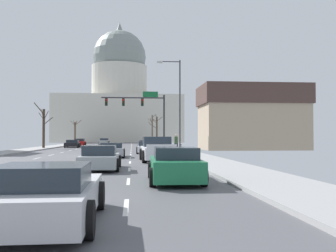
{
  "coord_description": "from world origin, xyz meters",
  "views": [
    {
      "loc": [
        3.64,
        -33.41,
        1.67
      ],
      "look_at": [
        9.59,
        31.38,
        3.36
      ],
      "focal_mm": 41.65,
      "sensor_mm": 36.0,
      "label": 1
    }
  ],
  "objects_px": {
    "sedan_near_01": "(147,148)",
    "sedan_near_05": "(175,166)",
    "pickup_truck_near_03": "(157,150)",
    "sedan_near_02": "(112,150)",
    "sedan_oncoming_02": "(104,141)",
    "sedan_near_04": "(100,158)",
    "sedan_oncoming_01": "(80,142)",
    "bicycle_parked": "(181,150)",
    "pedestrian_00": "(176,142)",
    "sedan_near_00": "(147,146)",
    "sedan_near_06": "(46,195)",
    "sedan_oncoming_00": "(73,144)",
    "street_lamp_right": "(177,98)",
    "signal_gantry": "(142,107)"
  },
  "relations": [
    {
      "from": "sedan_near_05",
      "to": "sedan_oncoming_01",
      "type": "distance_m",
      "value": 54.64
    },
    {
      "from": "sedan_oncoming_01",
      "to": "pedestrian_00",
      "type": "height_order",
      "value": "pedestrian_00"
    },
    {
      "from": "sedan_near_02",
      "to": "sedan_oncoming_02",
      "type": "height_order",
      "value": "sedan_oncoming_02"
    },
    {
      "from": "sedan_near_01",
      "to": "sedan_oncoming_02",
      "type": "distance_m",
      "value": 41.81
    },
    {
      "from": "sedan_near_00",
      "to": "sedan_near_05",
      "type": "distance_m",
      "value": 31.06
    },
    {
      "from": "sedan_near_01",
      "to": "signal_gantry",
      "type": "bearing_deg",
      "value": 91.21
    },
    {
      "from": "sedan_oncoming_00",
      "to": "street_lamp_right",
      "type": "bearing_deg",
      "value": -58.14
    },
    {
      "from": "sedan_oncoming_02",
      "to": "bicycle_parked",
      "type": "bearing_deg",
      "value": -78.07
    },
    {
      "from": "signal_gantry",
      "to": "sedan_near_04",
      "type": "bearing_deg",
      "value": -95.49
    },
    {
      "from": "sedan_near_01",
      "to": "sedan_oncoming_00",
      "type": "bearing_deg",
      "value": 116.69
    },
    {
      "from": "sedan_near_06",
      "to": "sedan_oncoming_02",
      "type": "xyz_separation_m",
      "value": [
        -4.01,
        71.5,
        0.05
      ]
    },
    {
      "from": "pickup_truck_near_03",
      "to": "bicycle_parked",
      "type": "height_order",
      "value": "pickup_truck_near_03"
    },
    {
      "from": "pickup_truck_near_03",
      "to": "sedan_near_06",
      "type": "bearing_deg",
      "value": -100.2
    },
    {
      "from": "street_lamp_right",
      "to": "sedan_oncoming_01",
      "type": "relative_size",
      "value": 1.99
    },
    {
      "from": "sedan_near_01",
      "to": "sedan_near_02",
      "type": "relative_size",
      "value": 1.01
    },
    {
      "from": "street_lamp_right",
      "to": "sedan_oncoming_00",
      "type": "height_order",
      "value": "street_lamp_right"
    },
    {
      "from": "sedan_near_01",
      "to": "sedan_near_04",
      "type": "distance_m",
      "value": 18.48
    },
    {
      "from": "sedan_near_05",
      "to": "sedan_near_06",
      "type": "distance_m",
      "value": 7.24
    },
    {
      "from": "sedan_oncoming_01",
      "to": "sedan_oncoming_02",
      "type": "xyz_separation_m",
      "value": [
        3.33,
        11.38,
        0.01
      ]
    },
    {
      "from": "sedan_near_02",
      "to": "sedan_oncoming_01",
      "type": "distance_m",
      "value": 37.05
    },
    {
      "from": "sedan_near_01",
      "to": "sedan_near_05",
      "type": "distance_m",
      "value": 23.79
    },
    {
      "from": "sedan_near_00",
      "to": "sedan_near_02",
      "type": "bearing_deg",
      "value": -103.5
    },
    {
      "from": "sedan_near_04",
      "to": "sedan_oncoming_02",
      "type": "height_order",
      "value": "sedan_oncoming_02"
    },
    {
      "from": "sedan_near_00",
      "to": "sedan_oncoming_00",
      "type": "bearing_deg",
      "value": 128.86
    },
    {
      "from": "pickup_truck_near_03",
      "to": "sedan_oncoming_00",
      "type": "distance_m",
      "value": 33.62
    },
    {
      "from": "signal_gantry",
      "to": "sedan_near_00",
      "type": "xyz_separation_m",
      "value": [
        0.47,
        -3.36,
        -4.71
      ]
    },
    {
      "from": "pickup_truck_near_03",
      "to": "bicycle_parked",
      "type": "bearing_deg",
      "value": 70.59
    },
    {
      "from": "sedan_oncoming_01",
      "to": "pedestrian_00",
      "type": "distance_m",
      "value": 34.68
    },
    {
      "from": "sedan_near_05",
      "to": "sedan_oncoming_00",
      "type": "height_order",
      "value": "sedan_near_05"
    },
    {
      "from": "signal_gantry",
      "to": "sedan_near_02",
      "type": "distance_m",
      "value": 17.99
    },
    {
      "from": "signal_gantry",
      "to": "pickup_truck_near_03",
      "type": "xyz_separation_m",
      "value": [
        0.5,
        -22.45,
        -4.55
      ]
    },
    {
      "from": "sedan_oncoming_01",
      "to": "bicycle_parked",
      "type": "relative_size",
      "value": 2.52
    },
    {
      "from": "sedan_near_01",
      "to": "pedestrian_00",
      "type": "distance_m",
      "value": 3.53
    },
    {
      "from": "sedan_near_05",
      "to": "sedan_oncoming_00",
      "type": "distance_m",
      "value": 45.13
    },
    {
      "from": "sedan_near_06",
      "to": "sedan_oncoming_02",
      "type": "distance_m",
      "value": 71.61
    },
    {
      "from": "bicycle_parked",
      "to": "sedan_near_06",
      "type": "bearing_deg",
      "value": -102.77
    },
    {
      "from": "sedan_near_00",
      "to": "sedan_near_01",
      "type": "xyz_separation_m",
      "value": [
        -0.25,
        -7.27,
        -0.02
      ]
    },
    {
      "from": "sedan_near_04",
      "to": "sedan_near_00",
      "type": "bearing_deg",
      "value": 82.74
    },
    {
      "from": "sedan_oncoming_00",
      "to": "signal_gantry",
      "type": "bearing_deg",
      "value": -43.86
    },
    {
      "from": "sedan_near_00",
      "to": "pickup_truck_near_03",
      "type": "xyz_separation_m",
      "value": [
        0.03,
        -19.08,
        0.16
      ]
    },
    {
      "from": "signal_gantry",
      "to": "pickup_truck_near_03",
      "type": "relative_size",
      "value": 1.42
    },
    {
      "from": "sedan_near_05",
      "to": "pickup_truck_near_03",
      "type": "bearing_deg",
      "value": 89.38
    },
    {
      "from": "pickup_truck_near_03",
      "to": "sedan_near_00",
      "type": "bearing_deg",
      "value": 90.08
    },
    {
      "from": "sedan_near_00",
      "to": "sedan_near_01",
      "type": "height_order",
      "value": "sedan_near_00"
    },
    {
      "from": "sedan_near_05",
      "to": "signal_gantry",
      "type": "bearing_deg",
      "value": 90.62
    },
    {
      "from": "bicycle_parked",
      "to": "sedan_near_01",
      "type": "bearing_deg",
      "value": 118.5
    },
    {
      "from": "signal_gantry",
      "to": "sedan_near_06",
      "type": "distance_m",
      "value": 41.29
    },
    {
      "from": "sedan_near_00",
      "to": "sedan_near_02",
      "type": "height_order",
      "value": "sedan_near_00"
    },
    {
      "from": "pickup_truck_near_03",
      "to": "sedan_oncoming_01",
      "type": "distance_m",
      "value": 42.99
    },
    {
      "from": "sedan_near_01",
      "to": "sedan_oncoming_02",
      "type": "relative_size",
      "value": 1.02
    }
  ]
}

